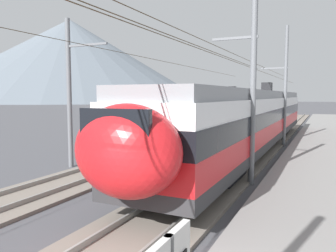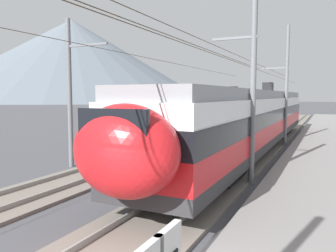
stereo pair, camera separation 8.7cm
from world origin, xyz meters
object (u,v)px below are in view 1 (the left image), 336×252
catenary_mast_mid (250,80)px  catenary_mast_far_side (72,89)px  catenary_mast_east (284,85)px  train_near_platform (253,117)px  train_far_track (221,109)px

catenary_mast_mid → catenary_mast_far_side: size_ratio=1.00×
catenary_mast_mid → catenary_mast_east: 11.23m
train_near_platform → catenary_mast_east: size_ratio=0.64×
train_near_platform → catenary_mast_mid: catenary_mast_mid is taller
catenary_mast_mid → catenary_mast_far_side: catenary_mast_mid is taller
train_near_platform → catenary_mast_far_side: (-8.51, 7.14, 1.66)m
train_near_platform → catenary_mast_far_side: bearing=140.0°
catenary_mast_far_side → catenary_mast_mid: bearing=-86.6°
train_far_track → catenary_mast_far_side: 19.01m
catenary_mast_east → catenary_mast_far_side: 14.53m
catenary_mast_east → catenary_mast_far_side: bearing=143.9°
train_far_track → catenary_mast_mid: size_ratio=0.53×
catenary_mast_east → catenary_mast_far_side: size_ratio=1.00×
catenary_mast_east → train_near_platform: bearing=156.2°
train_far_track → catenary_mast_mid: 19.58m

